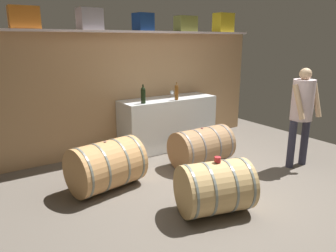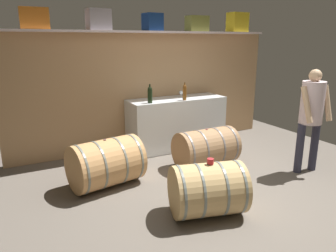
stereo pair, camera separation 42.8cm
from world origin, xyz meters
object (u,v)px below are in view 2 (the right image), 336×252
(toolcase_orange, at_px, (34,18))
(toolcase_olive, at_px, (197,24))
(wine_glass, at_px, (181,93))
(tasting_cup, at_px, (210,161))
(wine_bottle_dark, at_px, (150,95))
(wine_barrel_flank, at_px, (106,163))
(winemaker_pouring, at_px, (312,110))
(toolcase_yellow, at_px, (237,22))
(toolcase_navy, at_px, (152,22))
(toolcase_grey, at_px, (98,20))
(wine_barrel_far, at_px, (206,147))
(work_cabinet, at_px, (176,123))
(wine_bottle_amber, at_px, (185,92))
(wine_barrel_near, at_px, (208,189))

(toolcase_orange, bearing_deg, toolcase_olive, 2.57)
(wine_glass, bearing_deg, tasting_cup, -112.21)
(wine_bottle_dark, bearing_deg, tasting_cup, -95.89)
(wine_barrel_flank, distance_m, winemaker_pouring, 3.00)
(toolcase_yellow, bearing_deg, toolcase_navy, 179.67)
(toolcase_grey, xyz_separation_m, wine_bottle_dark, (0.68, -0.39, -1.17))
(wine_barrel_far, bearing_deg, work_cabinet, 87.64)
(wine_barrel_flank, bearing_deg, wine_bottle_amber, 14.45)
(toolcase_orange, xyz_separation_m, winemaker_pouring, (3.39, -2.09, -1.27))
(toolcase_grey, height_order, wine_bottle_amber, toolcase_grey)
(toolcase_olive, relative_size, wine_barrel_flank, 0.38)
(wine_glass, xyz_separation_m, winemaker_pouring, (1.06, -1.93, -0.06))
(toolcase_orange, xyz_separation_m, toolcase_olive, (2.73, 0.00, -0.01))
(wine_barrel_far, bearing_deg, toolcase_yellow, 38.70)
(tasting_cup, bearing_deg, toolcase_olive, 61.27)
(wine_bottle_dark, xyz_separation_m, wine_glass, (0.72, 0.23, -0.05))
(wine_bottle_amber, bearing_deg, work_cabinet, 98.11)
(toolcase_orange, xyz_separation_m, wine_barrel_far, (2.18, -1.21, -1.91))
(toolcase_orange, bearing_deg, wine_barrel_near, -58.03)
(toolcase_navy, relative_size, wine_barrel_far, 0.30)
(wine_barrel_near, bearing_deg, wine_bottle_dark, 98.07)
(toolcase_orange, xyz_separation_m, wine_glass, (2.33, -0.16, -1.21))
(toolcase_yellow, bearing_deg, work_cabinet, -172.16)
(toolcase_olive, relative_size, winemaker_pouring, 0.25)
(toolcase_yellow, height_order, work_cabinet, toolcase_yellow)
(wine_barrel_near, bearing_deg, winemaker_pouring, 24.43)
(toolcase_yellow, height_order, wine_bottle_amber, toolcase_yellow)
(wine_glass, height_order, wine_barrel_far, wine_glass)
(toolcase_olive, relative_size, wine_bottle_amber, 1.25)
(toolcase_navy, xyz_separation_m, wine_glass, (0.47, -0.16, -1.21))
(toolcase_orange, bearing_deg, wine_barrel_flank, -61.18)
(work_cabinet, height_order, tasting_cup, work_cabinet)
(wine_glass, bearing_deg, toolcase_olive, 21.94)
(toolcase_grey, xyz_separation_m, tasting_cup, (0.47, -2.44, -1.58))
(toolcase_grey, height_order, toolcase_navy, toolcase_grey)
(wine_bottle_dark, bearing_deg, toolcase_olive, 19.18)
(wine_bottle_dark, xyz_separation_m, winemaker_pouring, (1.78, -1.70, -0.12))
(wine_barrel_flank, xyz_separation_m, tasting_cup, (0.81, -1.25, 0.31))
(work_cabinet, height_order, wine_bottle_amber, wine_bottle_amber)
(toolcase_orange, distance_m, wine_bottle_dark, 2.02)
(toolcase_olive, distance_m, winemaker_pouring, 2.53)
(toolcase_olive, distance_m, work_cabinet, 1.83)
(toolcase_olive, xyz_separation_m, wine_barrel_flank, (-2.15, -1.19, -1.87))
(wine_glass, relative_size, wine_barrel_far, 0.14)
(toolcase_yellow, height_order, wine_barrel_flank, toolcase_yellow)
(work_cabinet, distance_m, wine_barrel_far, 1.02)
(wine_bottle_dark, height_order, wine_barrel_flank, wine_bottle_dark)
(wine_barrel_near, distance_m, wine_barrel_flank, 1.47)
(toolcase_navy, bearing_deg, toolcase_grey, 175.49)
(toolcase_olive, distance_m, tasting_cup, 3.19)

